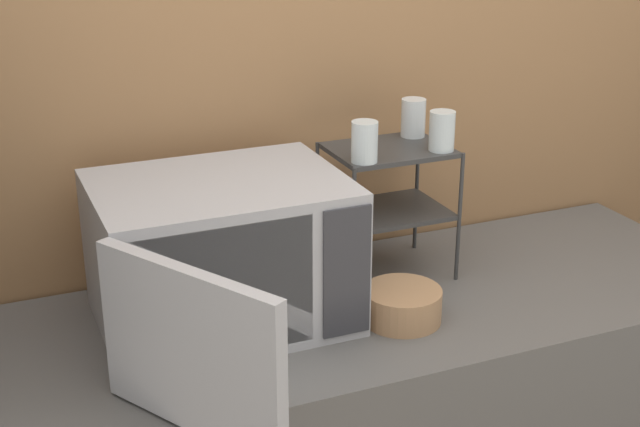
{
  "coord_description": "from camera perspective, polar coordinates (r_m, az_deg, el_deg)",
  "views": [
    {
      "loc": [
        -0.89,
        -1.37,
        1.86
      ],
      "look_at": [
        -0.15,
        0.37,
        1.12
      ],
      "focal_mm": 50.0,
      "sensor_mm": 36.0,
      "label": 1
    }
  ],
  "objects": [
    {
      "name": "wall_back",
      "position": [
        2.34,
        0.15,
        7.45
      ],
      "size": [
        8.0,
        0.06,
        2.6
      ],
      "color": "#9E7047",
      "rests_on": "ground_plane"
    },
    {
      "name": "microwave",
      "position": [
        1.99,
        -6.41,
        -2.76
      ],
      "size": [
        0.58,
        0.8,
        0.34
      ],
      "color": "#ADADB2",
      "rests_on": "counter"
    },
    {
      "name": "dish_rack",
      "position": [
        2.22,
        4.37,
        1.92
      ],
      "size": [
        0.3,
        0.23,
        0.33
      ],
      "color": "#333333",
      "rests_on": "counter"
    },
    {
      "name": "glass_front_left",
      "position": [
        2.06,
        2.87,
        4.61
      ],
      "size": [
        0.06,
        0.06,
        0.1
      ],
      "color": "silver",
      "rests_on": "dish_rack"
    },
    {
      "name": "glass_back_right",
      "position": [
        2.28,
        5.99,
        6.12
      ],
      "size": [
        0.06,
        0.06,
        0.1
      ],
      "color": "silver",
      "rests_on": "dish_rack"
    },
    {
      "name": "glass_front_right",
      "position": [
        2.17,
        7.81,
        5.26
      ],
      "size": [
        0.06,
        0.06,
        0.1
      ],
      "color": "silver",
      "rests_on": "dish_rack"
    },
    {
      "name": "bowl",
      "position": [
        2.06,
        5.28,
        -5.88
      ],
      "size": [
        0.18,
        0.18,
        0.08
      ],
      "color": "#AD7F56",
      "rests_on": "counter"
    }
  ]
}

